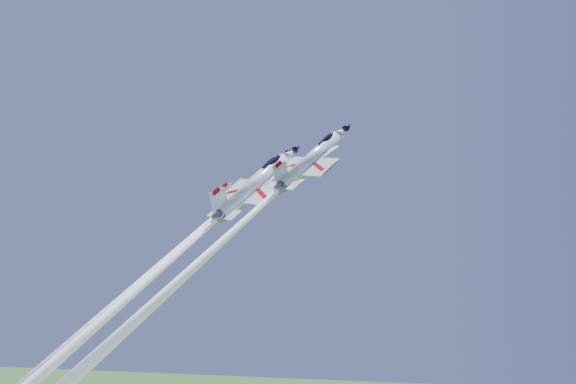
% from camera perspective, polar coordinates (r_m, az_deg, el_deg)
% --- Properties ---
extents(jet_lead, '(35.59, 40.41, 49.56)m').
position_cam_1_polar(jet_lead, '(90.10, -7.34, -5.76)').
color(jet_lead, white).
extents(jet_left, '(31.53, 35.76, 43.82)m').
position_cam_1_polar(jet_left, '(92.50, -11.73, -6.73)').
color(jet_left, white).
extents(jet_right, '(31.34, 35.44, 43.33)m').
position_cam_1_polar(jet_right, '(82.27, -6.92, -5.29)').
color(jet_right, white).
extents(jet_slot, '(39.05, 44.49, 54.73)m').
position_cam_1_polar(jet_slot, '(83.48, -15.75, -10.53)').
color(jet_slot, white).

